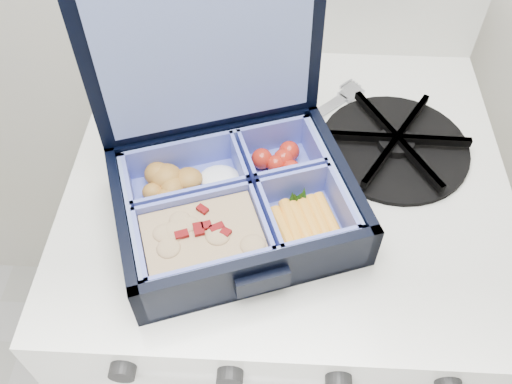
# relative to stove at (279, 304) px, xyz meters

# --- Properties ---
(stove) EXTENTS (0.54, 0.54, 0.81)m
(stove) POSITION_rel_stove_xyz_m (0.00, 0.00, 0.00)
(stove) COLOR silver
(stove) RESTS_ON floor
(bento_box) EXTENTS (0.31, 0.27, 0.06)m
(bento_box) POSITION_rel_stove_xyz_m (-0.06, -0.10, 0.44)
(bento_box) COLOR black
(bento_box) RESTS_ON stove
(burner_grate) EXTENTS (0.19, 0.19, 0.03)m
(burner_grate) POSITION_rel_stove_xyz_m (0.14, 0.02, 0.42)
(burner_grate) COLOR black
(burner_grate) RESTS_ON stove
(burner_grate_rear) EXTENTS (0.19, 0.19, 0.02)m
(burner_grate_rear) POSITION_rel_stove_xyz_m (-0.18, 0.11, 0.42)
(burner_grate_rear) COLOR black
(burner_grate_rear) RESTS_ON stove
(fork) EXTENTS (0.16, 0.16, 0.01)m
(fork) POSITION_rel_stove_xyz_m (0.02, 0.06, 0.41)
(fork) COLOR #9D9EAA
(fork) RESTS_ON stove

